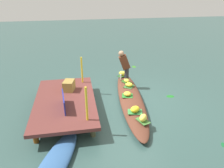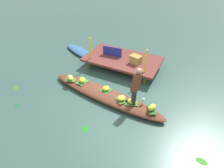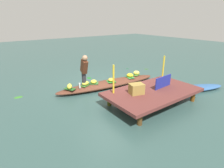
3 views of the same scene
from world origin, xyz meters
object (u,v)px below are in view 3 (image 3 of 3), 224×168
Objects in this scene: banana_bunch_4 at (130,75)px; vendor_person at (84,69)px; banana_bunch_0 at (85,83)px; market_banner at (163,82)px; water_bottle at (80,86)px; banana_bunch_1 at (70,86)px; banana_bunch_5 at (111,80)px; vendor_boat at (109,84)px; moored_boat at (196,88)px; banana_bunch_3 at (94,82)px; produce_crate at (136,89)px; banana_bunch_2 at (136,73)px.

vendor_person reaches higher than banana_bunch_4.
market_banner is at bearing 129.32° from banana_bunch_0.
market_banner reaches higher than water_bottle.
banana_bunch_5 is at bearing 172.63° from banana_bunch_1.
vendor_boat is 15.10× the size of banana_bunch_4.
water_bottle is (0.26, 0.08, -0.59)m from vendor_person.
moored_boat is at bearing 124.75° from banana_bunch_4.
moored_boat is 4.12m from banana_bunch_3.
vendor_person reaches higher than market_banner.
market_banner is at bearing 123.16° from banana_bunch_3.
water_bottle is at bearing -62.22° from produce_crate.
banana_bunch_1 is at bearing 0.50° from banana_bunch_0.
produce_crate is at bearing 123.03° from banana_bunch_1.
market_banner is at bearing 131.16° from vendor_person.
banana_bunch_1 is at bearing -7.37° from banana_bunch_5.
water_bottle is at bearing -0.12° from banana_bunch_2.
banana_bunch_2 is at bearing 178.17° from vendor_person.
produce_crate is (-0.34, 2.13, 0.30)m from banana_bunch_3.
vendor_boat is at bearing -178.09° from water_bottle.
vendor_boat is 1.74m from banana_bunch_1.
banana_bunch_0 is at bearing -12.10° from banana_bunch_5.
banana_bunch_2 is 1.32× the size of water_bottle.
vendor_boat is 2.35m from market_banner.
banana_bunch_5 is (-1.07, 0.23, -0.01)m from banana_bunch_0.
water_bottle is 0.24× the size of market_banner.
banana_bunch_5 is at bearing -20.65° from moored_boat.
market_banner reaches higher than moored_boat.
vendor_person is at bearing -69.31° from produce_crate.
banana_bunch_4 is 1.02m from banana_bunch_5.
produce_crate is (1.37, 1.87, 0.28)m from banana_bunch_4.
banana_bunch_4 is (1.55, -2.24, 0.26)m from moored_boat.
produce_crate reaches higher than banana_bunch_2.
moored_boat is 2.58m from banana_bunch_2.
vendor_boat is at bearing 178.37° from vendor_person.
vendor_boat is at bearing -84.29° from banana_bunch_5.
banana_bunch_0 is at bearing -125.38° from vendor_person.
banana_bunch_3 is at bearing -80.84° from produce_crate.
banana_bunch_5 is 2.20m from market_banner.
banana_bunch_0 is 2.94m from market_banner.
vendor_boat is at bearing 174.05° from banana_bunch_0.
banana_bunch_5 is (-1.74, 0.22, -0.03)m from banana_bunch_1.
water_bottle is (2.41, -0.10, 0.01)m from banana_bunch_4.
market_banner reaches higher than banana_bunch_5.
banana_bunch_3 is at bearing -169.56° from vendor_person.
banana_bunch_3 is at bearing -61.95° from market_banner.
banana_bunch_0 is 1.10× the size of banana_bunch_3.
banana_bunch_1 is at bearing -5.17° from banana_bunch_4.
banana_bunch_0 is 0.97× the size of banana_bunch_1.
banana_bunch_2 reaches higher than moored_boat.
banana_bunch_5 is at bearing 172.37° from vendor_person.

